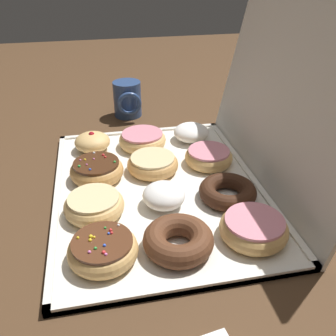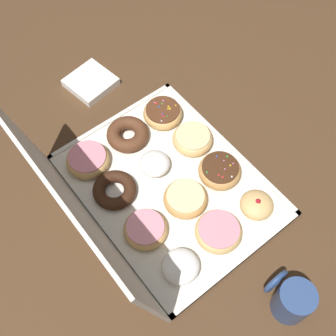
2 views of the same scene
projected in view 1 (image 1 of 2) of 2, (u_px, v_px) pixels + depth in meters
The scene contains 16 objects.
ground_plane at pixel (158, 191), 0.77m from camera, with size 3.00×3.00×0.00m, color #4C331E.
donut_box at pixel (158, 189), 0.77m from camera, with size 0.55×0.42×0.01m.
box_lid_open at pixel (283, 96), 0.72m from camera, with size 0.55×0.38×0.01m, color silver.
jelly_filled_donut_0 at pixel (92, 142), 0.89m from camera, with size 0.09×0.09×0.05m.
sprinkle_donut_1 at pixel (97, 170), 0.78m from camera, with size 0.11×0.11×0.04m.
glazed_ring_donut_2 at pixel (94, 205), 0.68m from camera, with size 0.11×0.11×0.04m.
sprinkle_donut_3 at pixel (103, 249), 0.58m from camera, with size 0.11×0.11×0.04m.
pink_frosted_donut_4 at pixel (142, 140), 0.91m from camera, with size 0.12×0.12×0.04m.
glazed_ring_donut_5 at pixel (153, 164), 0.81m from camera, with size 0.11×0.11×0.04m.
powdered_filled_donut_6 at pixel (164, 195), 0.70m from camera, with size 0.08×0.08×0.04m.
chocolate_cake_ring_donut_7 at pixel (176, 240), 0.60m from camera, with size 0.12×0.12×0.04m.
powdered_filled_donut_8 at pixel (191, 132), 0.94m from camera, with size 0.09×0.09×0.04m.
pink_frosted_donut_9 at pixel (209, 157), 0.84m from camera, with size 0.11×0.11×0.04m.
chocolate_cake_ring_donut_10 at pixel (228, 191), 0.72m from camera, with size 0.11×0.11×0.03m.
pink_frosted_donut_11 at pixel (254, 228), 0.62m from camera, with size 0.12×0.12×0.04m.
coffee_mug at pixel (127, 99), 1.08m from camera, with size 0.10×0.08×0.10m.
Camera 1 is at (0.63, -0.11, 0.44)m, focal length 39.27 mm.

